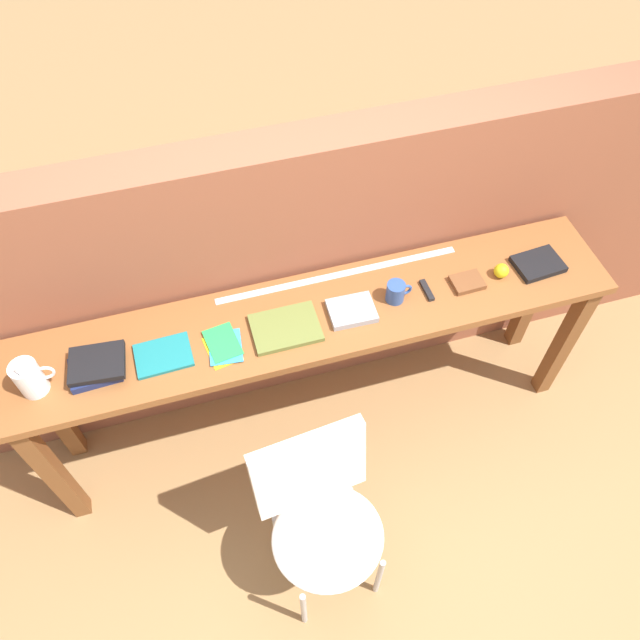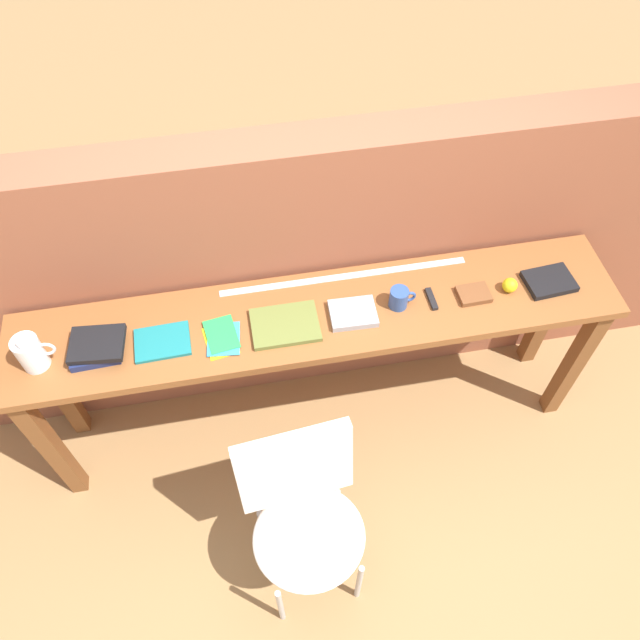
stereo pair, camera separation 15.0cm
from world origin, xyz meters
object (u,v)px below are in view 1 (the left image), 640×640
Objects in this scene: pamphlet_pile_colourful at (224,346)px; leather_journal_brown at (467,282)px; book_repair_rightmost at (538,264)px; multitool_folded at (427,290)px; chair_white_moulded at (321,514)px; magazine_cycling at (163,355)px; sports_ball_small at (501,271)px; book_open_centre at (286,328)px; book_stack_leftmost at (96,367)px; mug at (396,292)px; pitcher_white at (30,378)px.

pamphlet_pile_colourful is 1.56× the size of leather_journal_brown.
book_repair_rightmost is at bearing 1.57° from pamphlet_pile_colourful.
multitool_folded is at bearing 175.32° from book_repair_rightmost.
chair_white_moulded is 4.40× the size of pamphlet_pile_colourful.
sports_ball_small reaches higher than magazine_cycling.
magazine_cycling is at bearing 179.27° from book_open_centre.
book_stack_leftmost is 0.82× the size of book_open_centre.
mug is at bearing 179.30° from sports_ball_small.
book_stack_leftmost is at bearing -179.66° from sports_ball_small.
pitcher_white is at bearing -178.78° from mug.
leather_journal_brown is 0.66× the size of book_repair_rightmost.
book_open_centre is at bearing 179.68° from leather_journal_brown.
pitcher_white is 2.07m from book_repair_rightmost.
mug is 0.47m from sports_ball_small.
sports_ball_small is (1.67, 0.01, 0.00)m from book_stack_leftmost.
pitcher_white is 0.69× the size of book_open_centre.
pamphlet_pile_colourful is 1.02× the size of book_repair_rightmost.
pamphlet_pile_colourful is at bearing -176.64° from book_open_centre.
magazine_cycling reaches higher than chair_white_moulded.
sports_ball_small is (0.33, -0.01, 0.02)m from multitool_folded.
sports_ball_small is at bearing -1.28° from magazine_cycling.
mug is 1.00× the size of multitool_folded.
book_open_centre is (0.25, 0.01, 0.00)m from pamphlet_pile_colourful.
chair_white_moulded is 1.38m from book_repair_rightmost.
pamphlet_pile_colourful is 0.86m from multitool_folded.
chair_white_moulded is 4.06× the size of book_stack_leftmost.
magazine_cycling is at bearing -179.51° from sports_ball_small.
pitcher_white reaches higher than multitool_folded.
chair_white_moulded is 1.02m from book_stack_leftmost.
book_repair_rightmost is at bearing 1.27° from book_open_centre.
sports_ball_small is at bearing -0.70° from mug.
book_open_centre is at bearing 0.32° from pitcher_white.
book_open_centre is at bearing -2.60° from magazine_cycling.
magazine_cycling is at bearing -179.06° from multitool_folded.
pitcher_white is 0.23m from book_stack_leftmost.
mug is at bearing 52.34° from chair_white_moulded.
multitool_folded is (0.61, 0.02, -0.00)m from book_open_centre.
pamphlet_pile_colourful is (0.23, -0.02, -0.00)m from magazine_cycling.
book_repair_rightmost is at bearing -0.16° from mug.
book_repair_rightmost reaches higher than book_open_centre.
book_stack_leftmost is at bearing 137.14° from chair_white_moulded.
chair_white_moulded is 0.86m from magazine_cycling.
book_stack_leftmost is at bearing -179.34° from multitool_folded.
multitool_folded is 0.33m from sports_ball_small.
book_open_centre is at bearing -0.74° from book_stack_leftmost.
sports_ball_small is (0.98, 0.65, 0.38)m from chair_white_moulded.
mug reaches higher than book_repair_rightmost.
mug reaches higher than magazine_cycling.
book_open_centre is 2.43× the size of multitool_folded.
book_open_centre is (0.48, -0.01, 0.00)m from magazine_cycling.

